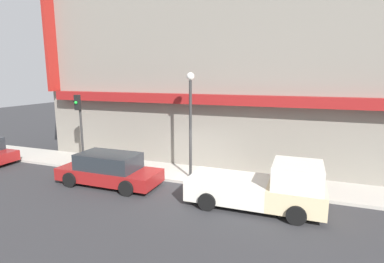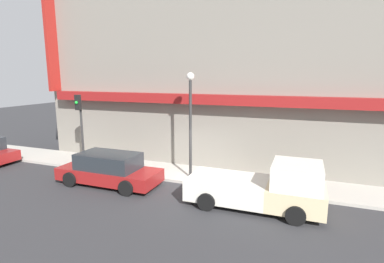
# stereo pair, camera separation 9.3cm
# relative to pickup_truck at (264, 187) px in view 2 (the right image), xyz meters

# --- Properties ---
(ground_plane) EXTENTS (80.00, 80.00, 0.00)m
(ground_plane) POSITION_rel_pickup_truck_xyz_m (-3.84, 1.26, -0.81)
(ground_plane) COLOR #2D2D30
(sidewalk) EXTENTS (36.00, 2.48, 0.13)m
(sidewalk) POSITION_rel_pickup_truck_xyz_m (-3.84, 2.50, -0.74)
(sidewalk) COLOR #ADA89E
(sidewalk) RESTS_ON ground
(building) EXTENTS (19.80, 3.80, 10.84)m
(building) POSITION_rel_pickup_truck_xyz_m (-3.86, 5.22, 4.52)
(building) COLOR gray
(building) RESTS_ON ground
(pickup_truck) EXTENTS (5.12, 2.25, 1.87)m
(pickup_truck) POSITION_rel_pickup_truck_xyz_m (0.00, 0.00, 0.00)
(pickup_truck) COLOR beige
(pickup_truck) RESTS_ON ground
(parked_car) EXTENTS (4.81, 2.01, 1.49)m
(parked_car) POSITION_rel_pickup_truck_xyz_m (-7.04, 0.00, -0.09)
(parked_car) COLOR maroon
(parked_car) RESTS_ON ground
(fire_hydrant) EXTENTS (0.18, 0.18, 0.59)m
(fire_hydrant) POSITION_rel_pickup_truck_xyz_m (-7.46, 1.79, -0.38)
(fire_hydrant) COLOR red
(fire_hydrant) RESTS_ON sidewalk
(street_lamp) EXTENTS (0.36, 0.36, 5.02)m
(street_lamp) POSITION_rel_pickup_truck_xyz_m (-3.73, 1.93, 2.50)
(street_lamp) COLOR #2D2D2D
(street_lamp) RESTS_ON sidewalk
(traffic_light) EXTENTS (0.28, 0.42, 3.88)m
(traffic_light) POSITION_rel_pickup_truck_xyz_m (-9.93, 1.60, 1.98)
(traffic_light) COLOR #2D2D2D
(traffic_light) RESTS_ON sidewalk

